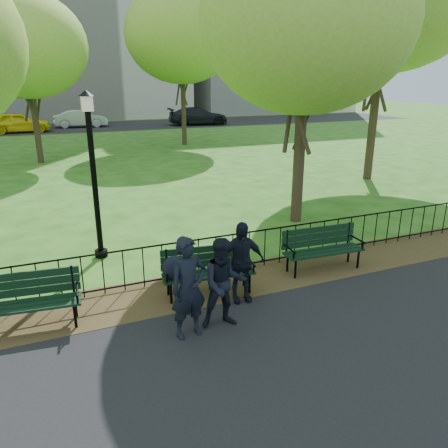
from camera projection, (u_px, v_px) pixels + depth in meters
name	position (u px, v px, depth m)	size (l,w,h in m)	color
ground	(206.00, 330.00, 7.52)	(120.00, 120.00, 0.00)	#235516
dirt_strip	(180.00, 292.00, 8.83)	(60.00, 1.60, 0.01)	#3A2C18
far_street	(64.00, 128.00, 38.06)	(70.00, 9.00, 0.01)	black
iron_fence	(172.00, 261.00, 9.11)	(24.06, 0.06, 1.00)	black
apartment_east	(262.00, 13.00, 55.25)	(20.00, 15.00, 24.00)	beige
park_bench_main	(192.00, 267.00, 8.45)	(1.88, 0.79, 1.03)	black
park_bench_left_a	(23.00, 295.00, 7.42)	(1.91, 0.77, 1.06)	black
park_bench_right_a	(322.00, 244.00, 9.75)	(1.87, 0.68, 1.04)	black
lamppost	(93.00, 171.00, 9.94)	(0.35, 0.35, 3.88)	black
tree_near_e	(307.00, 21.00, 11.51)	(5.73, 5.73, 7.99)	#2D2116
tree_far_c	(26.00, 46.00, 20.63)	(5.76, 5.76, 8.03)	#2D2116
tree_far_e	(181.00, 34.00, 26.32)	(6.88, 6.88, 9.59)	#2D2116
person_left	(189.00, 288.00, 7.08)	(0.63, 0.42, 1.74)	black
person_mid	(224.00, 283.00, 7.39)	(0.78, 0.41, 1.60)	black
person_right	(241.00, 262.00, 8.27)	(0.93, 0.38, 1.59)	black
taxi	(18.00, 122.00, 34.39)	(1.88, 4.68, 1.60)	yellow
sedan_silver	(81.00, 119.00, 38.27)	(1.57, 4.51, 1.48)	#B7B9C0
sedan_dark	(198.00, 116.00, 40.26)	(2.22, 5.46, 1.58)	black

